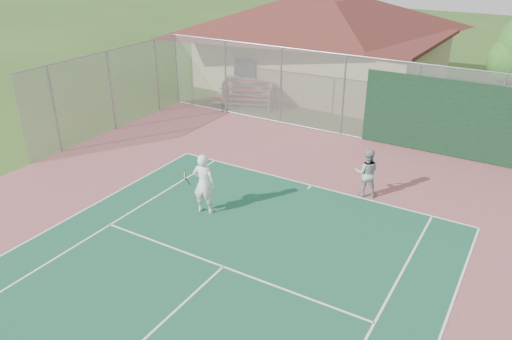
% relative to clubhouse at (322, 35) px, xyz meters
% --- Properties ---
extents(back_fence, '(20.08, 0.11, 3.53)m').
position_rel_clubhouse_xyz_m(back_fence, '(7.10, -6.68, -1.26)').
color(back_fence, gray).
rests_on(back_fence, ground).
extents(side_fence_left, '(0.08, 9.00, 3.50)m').
position_rel_clubhouse_xyz_m(side_fence_left, '(-5.01, -11.16, -1.18)').
color(side_fence_left, gray).
rests_on(side_fence_left, ground).
extents(clubhouse, '(13.70, 9.44, 5.76)m').
position_rel_clubhouse_xyz_m(clubhouse, '(0.00, 0.00, 0.00)').
color(clubhouse, tan).
rests_on(clubhouse, ground).
extents(bleachers, '(3.46, 2.66, 1.08)m').
position_rel_clubhouse_xyz_m(bleachers, '(-1.90, -4.86, -2.35)').
color(bleachers, '#B13329').
rests_on(bleachers, ground).
extents(player_white_front, '(1.04, 0.74, 1.96)m').
position_rel_clubhouse_xyz_m(player_white_front, '(2.87, -15.15, -1.94)').
color(player_white_front, silver).
rests_on(player_white_front, ground).
extents(player_grey_back, '(0.97, 0.88, 1.64)m').
position_rel_clubhouse_xyz_m(player_grey_back, '(6.81, -11.49, -2.10)').
color(player_grey_back, '#989A9D').
rests_on(player_grey_back, ground).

